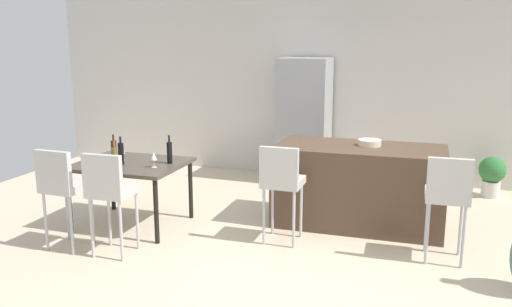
# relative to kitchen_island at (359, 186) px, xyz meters

# --- Properties ---
(ground_plane) EXTENTS (10.00, 10.00, 0.00)m
(ground_plane) POSITION_rel_kitchen_island_xyz_m (-0.32, -0.67, -0.46)
(ground_plane) COLOR beige
(back_wall) EXTENTS (10.00, 0.12, 2.90)m
(back_wall) POSITION_rel_kitchen_island_xyz_m (-0.32, 2.10, 0.99)
(back_wall) COLOR beige
(back_wall) RESTS_ON ground_plane
(kitchen_island) EXTENTS (1.89, 0.90, 0.92)m
(kitchen_island) POSITION_rel_kitchen_island_xyz_m (0.00, 0.00, 0.00)
(kitchen_island) COLOR #4C3828
(kitchen_island) RESTS_ON ground_plane
(bar_chair_left) EXTENTS (0.40, 0.40, 1.05)m
(bar_chair_left) POSITION_rel_kitchen_island_xyz_m (-0.70, -0.83, 0.24)
(bar_chair_left) COLOR beige
(bar_chair_left) RESTS_ON ground_plane
(bar_chair_middle) EXTENTS (0.41, 0.41, 1.05)m
(bar_chair_middle) POSITION_rel_kitchen_island_xyz_m (0.92, -0.83, 0.24)
(bar_chair_middle) COLOR beige
(bar_chair_middle) RESTS_ON ground_plane
(dining_table) EXTENTS (1.19, 0.97, 0.74)m
(dining_table) POSITION_rel_kitchen_island_xyz_m (-2.47, -0.82, 0.21)
(dining_table) COLOR #4C4238
(dining_table) RESTS_ON ground_plane
(dining_chair_near) EXTENTS (0.42, 0.42, 1.05)m
(dining_chair_near) POSITION_rel_kitchen_island_xyz_m (-2.74, -1.67, 0.24)
(dining_chair_near) COLOR beige
(dining_chair_near) RESTS_ON ground_plane
(dining_chair_far) EXTENTS (0.41, 0.41, 1.05)m
(dining_chair_far) POSITION_rel_kitchen_island_xyz_m (-2.20, -1.67, 0.24)
(dining_chair_far) COLOR beige
(dining_chair_far) RESTS_ON ground_plane
(wine_bottle_far) EXTENTS (0.06, 0.06, 0.33)m
(wine_bottle_far) POSITION_rel_kitchen_island_xyz_m (-2.41, -1.22, 0.41)
(wine_bottle_far) COLOR brown
(wine_bottle_far) RESTS_ON dining_table
(wine_bottle_left) EXTENTS (0.07, 0.07, 0.28)m
(wine_bottle_left) POSITION_rel_kitchen_island_xyz_m (-2.78, -0.66, 0.39)
(wine_bottle_left) COLOR #471E19
(wine_bottle_left) RESTS_ON dining_table
(wine_bottle_corner) EXTENTS (0.06, 0.06, 0.32)m
(wine_bottle_corner) POSITION_rel_kitchen_island_xyz_m (-2.03, -0.72, 0.41)
(wine_bottle_corner) COLOR black
(wine_bottle_corner) RESTS_ON dining_table
(wine_bottle_near) EXTENTS (0.06, 0.06, 0.31)m
(wine_bottle_near) POSITION_rel_kitchen_island_xyz_m (-2.52, -0.92, 0.41)
(wine_bottle_near) COLOR black
(wine_bottle_near) RESTS_ON dining_table
(wine_glass_middle) EXTENTS (0.07, 0.07, 0.17)m
(wine_glass_middle) POSITION_rel_kitchen_island_xyz_m (-2.60, -0.78, 0.40)
(wine_glass_middle) COLOR silver
(wine_glass_middle) RESTS_ON dining_table
(wine_glass_right) EXTENTS (0.07, 0.07, 0.17)m
(wine_glass_right) POSITION_rel_kitchen_island_xyz_m (-2.11, -0.94, 0.40)
(wine_glass_right) COLOR silver
(wine_glass_right) RESTS_ON dining_table
(refrigerator) EXTENTS (0.72, 0.68, 1.84)m
(refrigerator) POSITION_rel_kitchen_island_xyz_m (-1.03, 1.66, 0.46)
(refrigerator) COLOR #939699
(refrigerator) RESTS_ON ground_plane
(fruit_bowl) EXTENTS (0.26, 0.26, 0.07)m
(fruit_bowl) POSITION_rel_kitchen_island_xyz_m (0.09, 0.08, 0.50)
(fruit_bowl) COLOR beige
(fruit_bowl) RESTS_ON kitchen_island
(potted_plant) EXTENTS (0.36, 0.36, 0.56)m
(potted_plant) POSITION_rel_kitchen_island_xyz_m (1.59, 1.65, -0.14)
(potted_plant) COLOR beige
(potted_plant) RESTS_ON ground_plane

